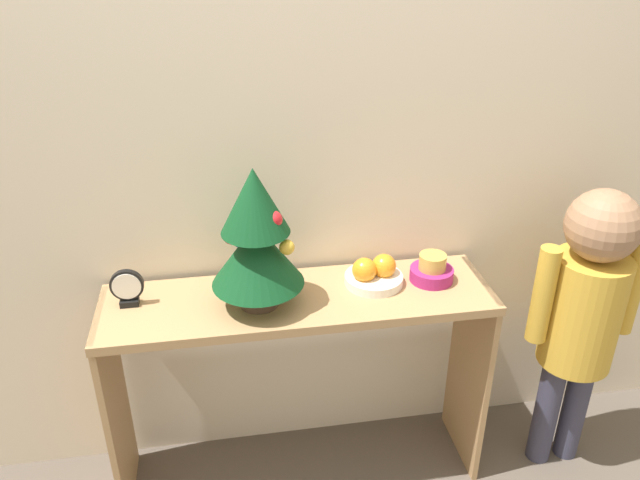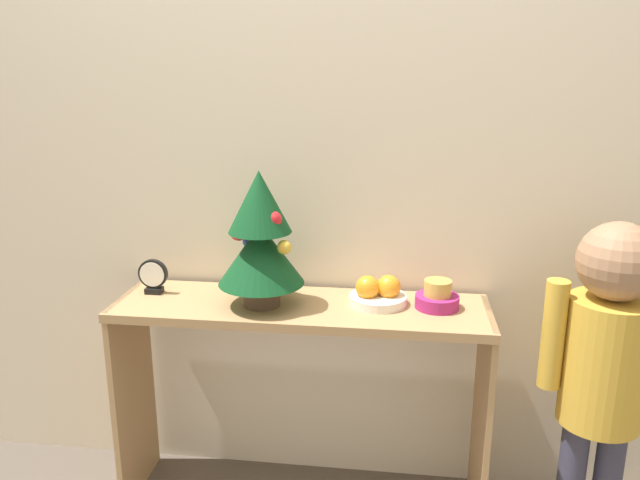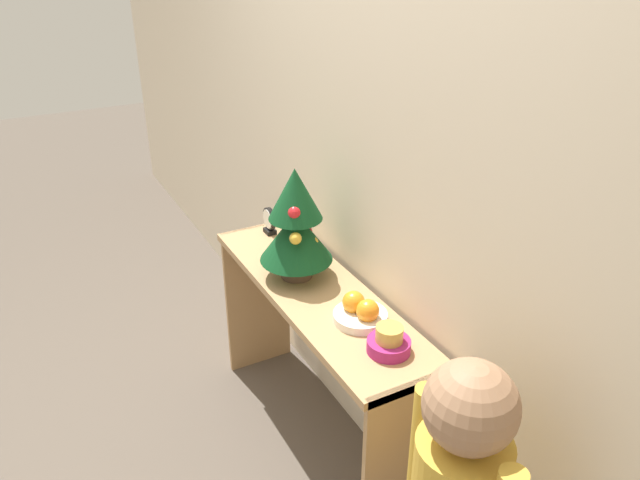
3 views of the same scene
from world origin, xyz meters
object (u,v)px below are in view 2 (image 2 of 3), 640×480
Objects in this scene: fruit_bowl at (378,294)px; singing_bowl at (437,297)px; desk_clock at (153,277)px; child_figure at (606,352)px; mini_tree at (260,238)px.

singing_bowl is at bearing -3.14° from fruit_bowl.
fruit_bowl reaches higher than singing_bowl.
child_figure is at bearing -4.86° from desk_clock.
singing_bowl is 1.17× the size of desk_clock.
child_figure reaches higher than singing_bowl.
singing_bowl is (0.57, 0.05, -0.19)m from mini_tree.
mini_tree reaches higher than singing_bowl.
singing_bowl is 0.53m from child_figure.
desk_clock is 0.11× the size of child_figure.
fruit_bowl is 0.18× the size of child_figure.
desk_clock is (-0.97, 0.01, 0.02)m from singing_bowl.
desk_clock reaches higher than fruit_bowl.
fruit_bowl is at bearing 169.84° from child_figure.
child_figure is (0.70, -0.12, -0.11)m from fruit_bowl.
desk_clock is at bearing 171.29° from mini_tree.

